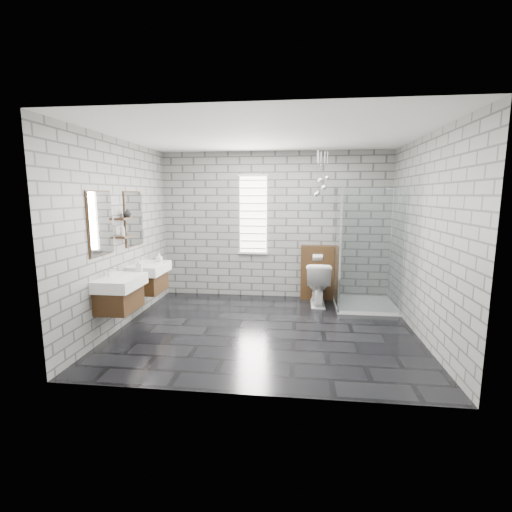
% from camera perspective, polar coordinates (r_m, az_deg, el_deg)
% --- Properties ---
extents(floor, '(4.20, 3.60, 0.02)m').
position_cam_1_polar(floor, '(5.46, 1.46, -11.26)').
color(floor, black).
rests_on(floor, ground).
extents(ceiling, '(4.20, 3.60, 0.02)m').
position_cam_1_polar(ceiling, '(5.17, 1.59, 18.24)').
color(ceiling, white).
rests_on(ceiling, wall_back).
extents(wall_back, '(4.20, 0.02, 2.70)m').
position_cam_1_polar(wall_back, '(6.94, 2.88, 4.70)').
color(wall_back, gray).
rests_on(wall_back, floor).
extents(wall_front, '(4.20, 0.02, 2.70)m').
position_cam_1_polar(wall_front, '(3.36, -1.27, -0.27)').
color(wall_front, gray).
rests_on(wall_front, floor).
extents(wall_left, '(0.02, 3.60, 2.70)m').
position_cam_1_polar(wall_left, '(5.73, -20.03, 3.17)').
color(wall_left, gray).
rests_on(wall_left, floor).
extents(wall_right, '(0.02, 3.60, 2.70)m').
position_cam_1_polar(wall_right, '(5.38, 24.54, 2.52)').
color(wall_right, gray).
rests_on(wall_right, floor).
extents(vanity_left, '(0.47, 0.70, 1.57)m').
position_cam_1_polar(vanity_left, '(5.21, -20.55, -4.05)').
color(vanity_left, '#432A14').
rests_on(vanity_left, wall_left).
extents(vanity_right, '(0.47, 0.70, 1.57)m').
position_cam_1_polar(vanity_right, '(6.07, -16.41, -2.00)').
color(vanity_right, '#432A14').
rests_on(vanity_right, wall_left).
extents(shelf_lower, '(0.14, 0.30, 0.03)m').
position_cam_1_polar(shelf_lower, '(5.65, -19.52, 2.81)').
color(shelf_lower, '#432A14').
rests_on(shelf_lower, wall_left).
extents(shelf_upper, '(0.14, 0.30, 0.03)m').
position_cam_1_polar(shelf_upper, '(5.63, -19.66, 5.44)').
color(shelf_upper, '#432A14').
rests_on(shelf_upper, wall_left).
extents(window, '(0.56, 0.05, 1.48)m').
position_cam_1_polar(window, '(6.93, -0.44, 6.37)').
color(window, white).
rests_on(window, wall_back).
extents(cistern_panel, '(0.60, 0.20, 1.00)m').
position_cam_1_polar(cistern_panel, '(6.94, 9.37, -2.50)').
color(cistern_panel, '#432A14').
rests_on(cistern_panel, floor).
extents(flush_plate, '(0.18, 0.01, 0.12)m').
position_cam_1_polar(flush_plate, '(6.78, 9.47, -0.20)').
color(flush_plate, silver).
rests_on(flush_plate, cistern_panel).
extents(shower_enclosure, '(1.00, 1.00, 2.03)m').
position_cam_1_polar(shower_enclosure, '(6.51, 15.76, -3.49)').
color(shower_enclosure, white).
rests_on(shower_enclosure, floor).
extents(pendant_cluster, '(0.26, 0.22, 0.82)m').
position_cam_1_polar(pendant_cluster, '(6.47, 9.99, 10.58)').
color(pendant_cluster, silver).
rests_on(pendant_cluster, ceiling).
extents(toilet, '(0.43, 0.75, 0.76)m').
position_cam_1_polar(toilet, '(6.61, 9.48, -4.16)').
color(toilet, white).
rests_on(toilet, floor).
extents(soap_bottle_a, '(0.09, 0.10, 0.18)m').
position_cam_1_polar(soap_bottle_a, '(5.44, -17.57, -1.39)').
color(soap_bottle_a, '#B2B2B2').
rests_on(soap_bottle_a, vanity_left).
extents(soap_bottle_b, '(0.13, 0.13, 0.15)m').
position_cam_1_polar(soap_bottle_b, '(6.16, -14.72, -0.18)').
color(soap_bottle_b, '#B2B2B2').
rests_on(soap_bottle_b, vanity_right).
extents(soap_bottle_c, '(0.09, 0.09, 0.18)m').
position_cam_1_polar(soap_bottle_c, '(5.56, -19.87, 3.79)').
color(soap_bottle_c, '#B2B2B2').
rests_on(soap_bottle_c, shelf_lower).
extents(vase, '(0.13, 0.13, 0.12)m').
position_cam_1_polar(vase, '(5.70, -19.22, 6.26)').
color(vase, '#B2B2B2').
rests_on(vase, shelf_upper).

